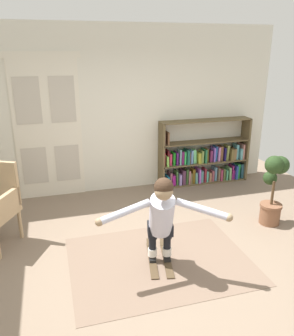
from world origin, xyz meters
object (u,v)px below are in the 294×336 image
object	(u,v)px
bookshelf	(204,160)
potted_plant	(273,187)
person_skier	(162,215)
skis_pair	(159,257)

from	to	relation	value
bookshelf	potted_plant	size ratio (longest dim) A/B	1.65
bookshelf	person_skier	bearing A→B (deg)	-124.53
potted_plant	skis_pair	size ratio (longest dim) A/B	1.30
potted_plant	bookshelf	bearing A→B (deg)	97.66
bookshelf	skis_pair	size ratio (longest dim) A/B	2.14
skis_pair	person_skier	xyz separation A→B (m)	(-0.04, -0.18, 0.69)
skis_pair	person_skier	size ratio (longest dim) A/B	0.57
potted_plant	skis_pair	distance (m)	2.01
bookshelf	person_skier	world-z (taller)	bookshelf
skis_pair	person_skier	distance (m)	0.71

